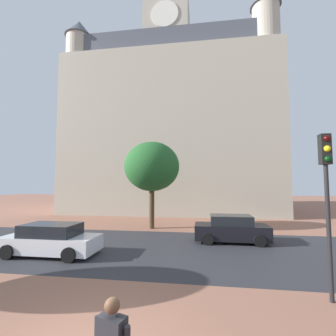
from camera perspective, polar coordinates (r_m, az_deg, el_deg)
ground_plane at (r=14.63m, az=-0.97°, el=-17.13°), size 120.00×120.00×0.00m
street_asphalt_strip at (r=12.78m, az=-2.41°, el=-19.04°), size 120.00×8.38×0.00m
landmark_building at (r=32.37m, az=1.20°, el=9.79°), size 24.67×16.03×33.95m
car_black at (r=14.32m, az=15.19°, el=-14.28°), size 4.13×1.92×1.53m
car_white at (r=12.76m, az=-26.78°, el=-15.46°), size 4.46×2.01×1.45m
traffic_light_pole at (r=8.19m, az=34.38°, el=-3.11°), size 0.28×0.34×4.79m
tree_curb_far at (r=17.92m, az=-3.96°, el=0.32°), size 4.21×4.21×6.59m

